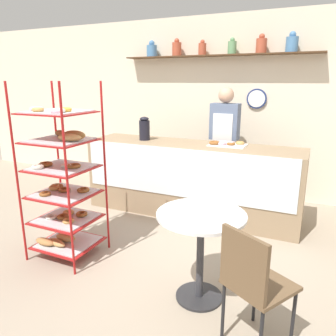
% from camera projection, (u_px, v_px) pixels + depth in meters
% --- Properties ---
extents(ground_plane, '(14.00, 14.00, 0.00)m').
position_uv_depth(ground_plane, '(152.00, 251.00, 3.49)').
color(ground_plane, gray).
extents(back_wall, '(10.00, 0.30, 2.70)m').
position_uv_depth(back_wall, '(218.00, 106.00, 5.12)').
color(back_wall, beige).
rests_on(back_wall, ground_plane).
extents(display_counter, '(2.82, 0.68, 0.96)m').
position_uv_depth(display_counter, '(191.00, 179.00, 4.36)').
color(display_counter, '#937A5B').
rests_on(display_counter, ground_plane).
extents(pastry_rack, '(0.63, 0.58, 1.75)m').
position_uv_depth(pastry_rack, '(62.00, 183.00, 3.23)').
color(pastry_rack, '#A51919').
rests_on(pastry_rack, ground_plane).
extents(person_worker, '(0.39, 0.23, 1.67)m').
position_uv_depth(person_worker, '(224.00, 141.00, 4.64)').
color(person_worker, '#282833').
rests_on(person_worker, ground_plane).
extents(cafe_table, '(0.71, 0.71, 0.75)m').
position_uv_depth(cafe_table, '(201.00, 235.00, 2.59)').
color(cafe_table, '#262628').
rests_on(cafe_table, ground_plane).
extents(cafe_chair, '(0.52, 0.52, 0.88)m').
position_uv_depth(cafe_chair, '(252.00, 279.00, 2.07)').
color(cafe_chair, black).
rests_on(cafe_chair, ground_plane).
extents(coffee_carafe, '(0.15, 0.15, 0.32)m').
position_uv_depth(coffee_carafe, '(144.00, 129.00, 4.48)').
color(coffee_carafe, black).
rests_on(coffee_carafe, display_counter).
extents(donut_tray_counter, '(0.46, 0.31, 0.05)m').
position_uv_depth(donut_tray_counter, '(226.00, 144.00, 4.13)').
color(donut_tray_counter, white).
rests_on(donut_tray_counter, display_counter).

